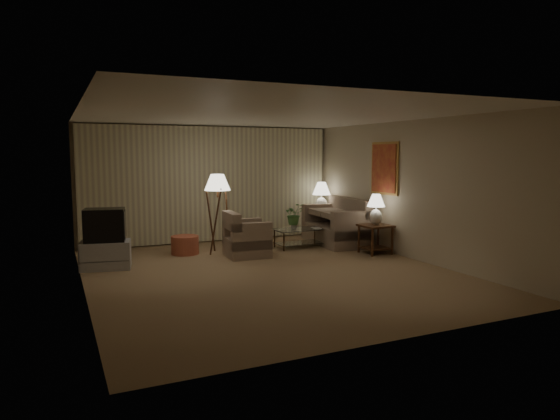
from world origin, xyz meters
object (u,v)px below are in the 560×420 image
Objects in this scene: coffee_table at (300,235)px; vase at (294,226)px; tv_cabinet at (106,255)px; floor_lamp at (218,212)px; sofa at (335,226)px; ottoman at (185,245)px; table_lamp_far at (321,195)px; armchair at (247,239)px; crt_tv at (105,225)px; side_table_near at (375,234)px; side_table_far at (321,221)px; table_lamp_near at (376,207)px.

coffee_table is 7.98× the size of vase.
floor_lamp reaches higher than tv_cabinet.
sofa reaches higher than ottoman.
sofa is 1.14m from table_lamp_far.
sofa is at bearing -74.10° from armchair.
ottoman is (-3.59, -0.69, -0.86)m from table_lamp_far.
floor_lamp reaches higher than table_lamp_far.
vase is (-1.26, -1.03, -0.56)m from table_lamp_far.
ottoman is (1.61, 0.72, -0.06)m from tv_cabinet.
crt_tv is 5.30× the size of vase.
coffee_table is 0.26m from vase.
side_table_near is 5.29m from crt_tv.
side_table_far is 0.95× the size of table_lamp_near.
table_lamp_far reaches higher than sofa.
side_table_far is 0.66m from table_lamp_far.
ottoman is at bearing -169.07° from table_lamp_far.
side_table_far is at bearing 39.23° from vase.
sofa is 3.39× the size of side_table_far.
side_table_near is 0.64× the size of tv_cabinet.
table_lamp_near is 1.84m from vase.
table_lamp_near reaches higher than armchair.
crt_tv is 2.32m from floor_lamp.
floor_lamp is at bearing -16.95° from ottoman.
floor_lamp is 2.92× the size of ottoman.
floor_lamp reaches higher than crt_tv.
side_table_near is 2.28m from side_table_far.
armchair reaches higher than side_table_near.
coffee_table is at bearing 131.59° from table_lamp_near.
table_lamp_near is at bearing 1.38° from crt_tv.
coffee_table is (-1.11, 1.25, -0.70)m from table_lamp_near.
armchair is 2.72m from table_lamp_near.
ottoman is 2.37m from vase.
floor_lamp is (2.26, 0.52, 0.07)m from crt_tv.
table_lamp_near is at bearing -25.27° from floor_lamp.
armchair is at bearing -150.42° from side_table_far.
tv_cabinet is (-5.20, -1.41, -0.14)m from side_table_far.
floor_lamp reaches higher than side_table_far.
side_table_far is 0.79× the size of crt_tv.
crt_tv is at bearing -164.82° from table_lamp_far.
sofa is at bearing 5.95° from coffee_table.
crt_tv is at bearing -167.05° from floor_lamp.
crt_tv is at bearing -174.46° from vase.
vase is at bearing -68.39° from armchair.
side_table_far is 5.40m from crt_tv.
ottoman is at bearing 172.30° from coffee_table.
coffee_table is at bearing -137.17° from table_lamp_far.
armchair is (-2.36, -0.49, -0.06)m from sofa.
sofa is 14.14× the size of vase.
crt_tv reaches higher than vase.
side_table_far is 4.17× the size of vase.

